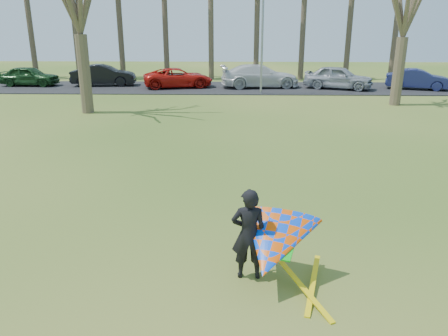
{
  "coord_description": "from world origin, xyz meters",
  "views": [
    {
      "loc": [
        0.32,
        -8.93,
        4.72
      ],
      "look_at": [
        0.0,
        2.0,
        1.1
      ],
      "focal_mm": 35.0,
      "sensor_mm": 36.0,
      "label": 1
    }
  ],
  "objects_px": {
    "streetlight": "(265,28)",
    "car_2": "(178,78)",
    "car_3": "(260,76)",
    "kite_flyer": "(270,243)",
    "car_0": "(29,76)",
    "car_1": "(104,75)",
    "car_4": "(338,77)",
    "car_5": "(418,79)"
  },
  "relations": [
    {
      "from": "streetlight",
      "to": "car_2",
      "type": "relative_size",
      "value": 1.52
    },
    {
      "from": "car_3",
      "to": "kite_flyer",
      "type": "bearing_deg",
      "value": 170.74
    },
    {
      "from": "car_0",
      "to": "car_1",
      "type": "distance_m",
      "value": 5.85
    },
    {
      "from": "car_0",
      "to": "car_3",
      "type": "xyz_separation_m",
      "value": [
        18.12,
        -0.4,
        0.1
      ]
    },
    {
      "from": "car_1",
      "to": "car_4",
      "type": "xyz_separation_m",
      "value": [
        18.14,
        -1.27,
        0.04
      ]
    },
    {
      "from": "car_3",
      "to": "car_5",
      "type": "height_order",
      "value": "car_3"
    },
    {
      "from": "car_2",
      "to": "car_5",
      "type": "xyz_separation_m",
      "value": [
        17.99,
        -0.48,
        0.01
      ]
    },
    {
      "from": "car_0",
      "to": "car_5",
      "type": "relative_size",
      "value": 0.99
    },
    {
      "from": "car_2",
      "to": "streetlight",
      "type": "bearing_deg",
      "value": -128.69
    },
    {
      "from": "car_2",
      "to": "car_4",
      "type": "distance_m",
      "value": 12.12
    },
    {
      "from": "car_4",
      "to": "kite_flyer",
      "type": "xyz_separation_m",
      "value": [
        -6.95,
        -26.13,
        -0.06
      ]
    },
    {
      "from": "car_4",
      "to": "kite_flyer",
      "type": "relative_size",
      "value": 2.1
    },
    {
      "from": "streetlight",
      "to": "kite_flyer",
      "type": "relative_size",
      "value": 3.35
    },
    {
      "from": "car_1",
      "to": "kite_flyer",
      "type": "xyz_separation_m",
      "value": [
        11.19,
        -27.4,
        -0.02
      ]
    },
    {
      "from": "car_5",
      "to": "kite_flyer",
      "type": "height_order",
      "value": "kite_flyer"
    },
    {
      "from": "streetlight",
      "to": "car_4",
      "type": "distance_m",
      "value": 7.2
    },
    {
      "from": "car_2",
      "to": "car_5",
      "type": "distance_m",
      "value": 18.0
    },
    {
      "from": "car_2",
      "to": "car_4",
      "type": "xyz_separation_m",
      "value": [
        12.12,
        -0.42,
        0.12
      ]
    },
    {
      "from": "car_4",
      "to": "streetlight",
      "type": "bearing_deg",
      "value": 134.03
    },
    {
      "from": "car_1",
      "to": "car_2",
      "type": "bearing_deg",
      "value": -103.62
    },
    {
      "from": "car_1",
      "to": "car_5",
      "type": "xyz_separation_m",
      "value": [
        24.01,
        -1.32,
        -0.07
      ]
    },
    {
      "from": "car_0",
      "to": "car_5",
      "type": "xyz_separation_m",
      "value": [
        29.85,
        -1.08,
        -0.02
      ]
    },
    {
      "from": "car_3",
      "to": "kite_flyer",
      "type": "xyz_separation_m",
      "value": [
        -1.09,
        -26.75,
        -0.07
      ]
    },
    {
      "from": "car_4",
      "to": "car_5",
      "type": "bearing_deg",
      "value": -69.77
    },
    {
      "from": "car_0",
      "to": "car_5",
      "type": "bearing_deg",
      "value": -89.32
    },
    {
      "from": "car_0",
      "to": "car_3",
      "type": "relative_size",
      "value": 0.75
    },
    {
      "from": "car_0",
      "to": "car_1",
      "type": "relative_size",
      "value": 0.91
    },
    {
      "from": "car_2",
      "to": "car_3",
      "type": "relative_size",
      "value": 0.89
    },
    {
      "from": "kite_flyer",
      "to": "car_4",
      "type": "bearing_deg",
      "value": 75.1
    },
    {
      "from": "car_0",
      "to": "kite_flyer",
      "type": "relative_size",
      "value": 1.87
    },
    {
      "from": "car_0",
      "to": "car_4",
      "type": "distance_m",
      "value": 24.0
    },
    {
      "from": "car_2",
      "to": "car_3",
      "type": "distance_m",
      "value": 6.26
    },
    {
      "from": "car_1",
      "to": "car_3",
      "type": "xyz_separation_m",
      "value": [
        12.28,
        -0.65,
        0.05
      ]
    },
    {
      "from": "car_1",
      "to": "car_4",
      "type": "bearing_deg",
      "value": -99.59
    },
    {
      "from": "car_4",
      "to": "car_2",
      "type": "bearing_deg",
      "value": 108.82
    },
    {
      "from": "car_3",
      "to": "car_5",
      "type": "relative_size",
      "value": 1.31
    },
    {
      "from": "car_4",
      "to": "car_5",
      "type": "relative_size",
      "value": 1.11
    },
    {
      "from": "car_0",
      "to": "car_1",
      "type": "bearing_deg",
      "value": -84.84
    },
    {
      "from": "streetlight",
      "to": "car_3",
      "type": "height_order",
      "value": "streetlight"
    },
    {
      "from": "car_4",
      "to": "car_5",
      "type": "height_order",
      "value": "car_4"
    },
    {
      "from": "streetlight",
      "to": "car_4",
      "type": "bearing_deg",
      "value": 23.23
    },
    {
      "from": "streetlight",
      "to": "car_1",
      "type": "height_order",
      "value": "streetlight"
    }
  ]
}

